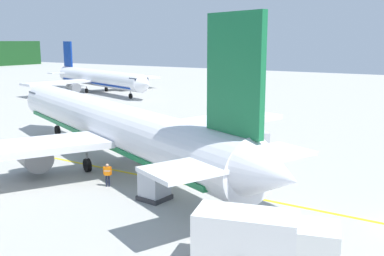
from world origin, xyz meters
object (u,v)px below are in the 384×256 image
object	(u,v)px
airliner_foreground	(111,125)
cargo_container_mid	(254,163)
crew_loader_left	(107,173)
service_truck_catering	(264,238)
service_truck_fuel	(252,142)
cargo_container_near	(155,185)
airliner_mid_apron	(98,78)

from	to	relation	value
airliner_foreground	cargo_container_mid	distance (m)	12.34
airliner_foreground	crew_loader_left	world-z (taller)	airliner_foreground
service_truck_catering	cargo_container_mid	distance (m)	14.87
service_truck_fuel	cargo_container_near	xyz separation A→B (m)	(-14.40, 0.51, -0.20)
crew_loader_left	airliner_mid_apron	bearing A→B (deg)	44.20
airliner_foreground	crew_loader_left	xyz separation A→B (m)	(-4.66, -3.75, -2.38)
service_truck_fuel	airliner_foreground	bearing A→B (deg)	137.06
airliner_foreground	service_truck_catering	distance (m)	20.62
airliner_mid_apron	cargo_container_near	distance (m)	63.81
airliner_foreground	crew_loader_left	size ratio (longest dim) A/B	23.15
cargo_container_mid	crew_loader_left	size ratio (longest dim) A/B	1.40
service_truck_catering	crew_loader_left	size ratio (longest dim) A/B	4.01
airliner_mid_apron	service_truck_catering	distance (m)	74.30
service_truck_catering	cargo_container_near	xyz separation A→B (m)	(4.79, 9.81, -0.55)
airliner_mid_apron	cargo_container_near	xyz separation A→B (m)	(-43.60, -46.56, -1.93)
crew_loader_left	service_truck_catering	bearing A→B (deg)	-109.75
airliner_mid_apron	service_truck_fuel	size ratio (longest dim) A/B	5.28
service_truck_fuel	service_truck_catering	distance (m)	21.33
service_truck_catering	crew_loader_left	distance (m)	15.20
cargo_container_near	crew_loader_left	bearing A→B (deg)	85.67
service_truck_catering	cargo_container_near	distance (m)	10.93
airliner_mid_apron	service_truck_fuel	xyz separation A→B (m)	(-29.19, -47.07, -1.73)
airliner_mid_apron	cargo_container_mid	size ratio (longest dim) A/B	14.47
airliner_mid_apron	service_truck_catering	xyz separation A→B (m)	(-48.39, -56.36, -1.37)
cargo_container_near	crew_loader_left	size ratio (longest dim) A/B	1.19
airliner_foreground	crew_loader_left	distance (m)	6.44
service_truck_catering	crew_loader_left	bearing A→B (deg)	70.25
airliner_foreground	service_truck_fuel	world-z (taller)	airliner_foreground
airliner_foreground	cargo_container_near	distance (m)	9.94
airliner_foreground	cargo_container_mid	bearing A→B (deg)	-72.79
airliner_mid_apron	cargo_container_near	world-z (taller)	airliner_mid_apron
service_truck_fuel	crew_loader_left	distance (m)	14.93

